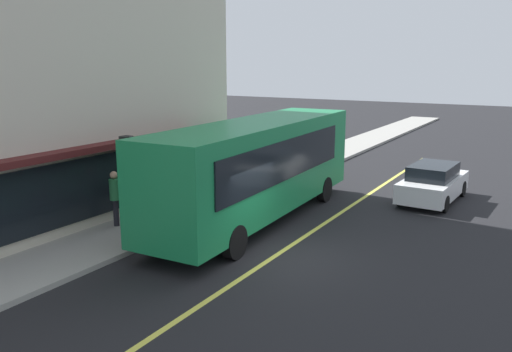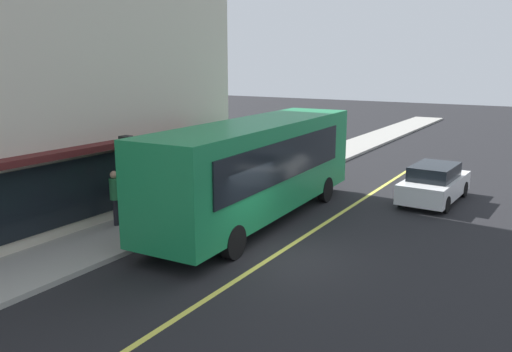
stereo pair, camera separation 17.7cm
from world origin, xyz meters
The scene contains 8 objects.
ground centered at (0.00, 0.00, 0.00)m, with size 120.00×120.00×0.00m, color black.
sidewalk centered at (0.00, 4.97, 0.07)m, with size 80.00×2.62×0.15m, color #9E9B93.
lane_centre_stripe centered at (0.00, 0.00, 0.00)m, with size 36.00×0.16×0.01m, color #D8D14C.
bus centered at (2.70, 2.17, 1.99)m, with size 11.22×2.96×3.50m.
traffic_light centered at (-1.41, 4.24, 2.53)m, with size 0.30×0.52×3.20m.
car_white centered at (8.51, -2.53, 0.74)m, with size 4.38×2.03×1.52m.
pedestrian_by_curb centered at (-0.65, 5.68, 1.27)m, with size 0.34×0.34×1.85m.
pedestrian_near_storefront centered at (10.95, 4.36, 1.12)m, with size 0.34×0.34×1.62m.
Camera 1 is at (-12.43, -6.70, 5.48)m, focal length 36.32 mm.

